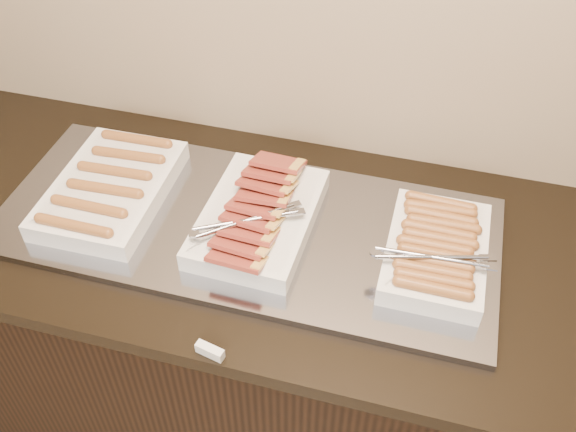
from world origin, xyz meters
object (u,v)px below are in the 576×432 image
object	(u,v)px
warming_tray	(245,226)
dish_center	(258,216)
dish_left	(111,188)
counter	(261,338)
dish_right	(436,250)

from	to	relation	value
warming_tray	dish_center	size ratio (longest dim) A/B	3.00
dish_left	dish_center	size ratio (longest dim) A/B	0.99
warming_tray	dish_center	distance (m)	0.06
counter	dish_left	xyz separation A→B (m)	(-0.37, 0.00, 0.50)
warming_tray	counter	bearing A→B (deg)	0.00
dish_center	dish_right	size ratio (longest dim) A/B	1.22
dish_right	dish_center	bearing A→B (deg)	-179.96
dish_center	dish_right	xyz separation A→B (m)	(0.42, -0.00, 0.00)
dish_left	dish_center	distance (m)	0.38
dish_center	counter	bearing A→B (deg)	162.01
counter	warming_tray	bearing A→B (deg)	180.00
counter	dish_center	distance (m)	0.50
counter	dish_left	size ratio (longest dim) A/B	5.20
dish_center	dish_right	world-z (taller)	dish_center
dish_left	dish_center	bearing A→B (deg)	-1.45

